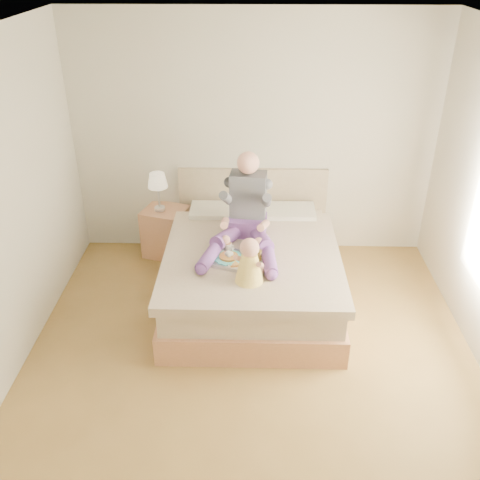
{
  "coord_description": "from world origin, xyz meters",
  "views": [
    {
      "loc": [
        -0.0,
        -3.55,
        3.26
      ],
      "look_at": [
        -0.12,
        0.84,
        0.78
      ],
      "focal_mm": 40.0,
      "sensor_mm": 36.0,
      "label": 1
    }
  ],
  "objects_px": {
    "tray": "(238,259)",
    "baby": "(250,264)",
    "bed": "(252,267)",
    "adult": "(246,216)",
    "nightstand": "(166,232)"
  },
  "relations": [
    {
      "from": "bed",
      "to": "nightstand",
      "type": "bearing_deg",
      "value": 141.48
    },
    {
      "from": "baby",
      "to": "nightstand",
      "type": "bearing_deg",
      "value": 152.66
    },
    {
      "from": "bed",
      "to": "tray",
      "type": "height_order",
      "value": "bed"
    },
    {
      "from": "adult",
      "to": "baby",
      "type": "xyz_separation_m",
      "value": [
        0.05,
        -0.75,
        -0.09
      ]
    },
    {
      "from": "tray",
      "to": "baby",
      "type": "xyz_separation_m",
      "value": [
        0.11,
        -0.31,
        0.14
      ]
    },
    {
      "from": "bed",
      "to": "nightstand",
      "type": "height_order",
      "value": "bed"
    },
    {
      "from": "nightstand",
      "to": "adult",
      "type": "xyz_separation_m",
      "value": [
        0.93,
        -0.72,
        0.58
      ]
    },
    {
      "from": "nightstand",
      "to": "adult",
      "type": "distance_m",
      "value": 1.32
    },
    {
      "from": "nightstand",
      "to": "baby",
      "type": "xyz_separation_m",
      "value": [
        0.98,
        -1.47,
        0.5
      ]
    },
    {
      "from": "nightstand",
      "to": "tray",
      "type": "relative_size",
      "value": 1.06
    },
    {
      "from": "bed",
      "to": "tray",
      "type": "relative_size",
      "value": 4.04
    },
    {
      "from": "adult",
      "to": "baby",
      "type": "relative_size",
      "value": 2.61
    },
    {
      "from": "bed",
      "to": "adult",
      "type": "xyz_separation_m",
      "value": [
        -0.07,
        0.07,
        0.55
      ]
    },
    {
      "from": "nightstand",
      "to": "adult",
      "type": "bearing_deg",
      "value": -20.25
    },
    {
      "from": "bed",
      "to": "adult",
      "type": "distance_m",
      "value": 0.56
    }
  ]
}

